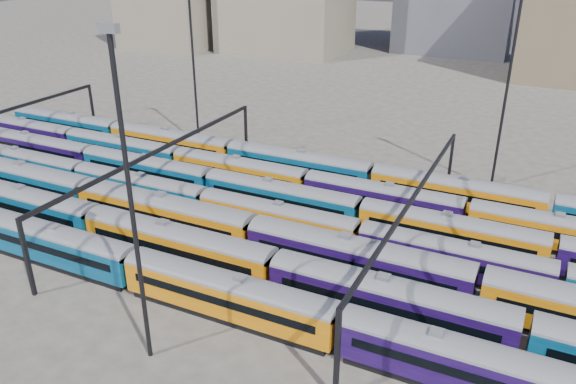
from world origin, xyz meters
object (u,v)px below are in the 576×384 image
at_px(rake_1, 274,267).
at_px(rake_2, 357,256).
at_px(mast_2, 130,196).
at_px(rake_0, 340,324).

xyz_separation_m(rake_1, rake_2, (6.20, 5.00, 0.11)).
distance_m(rake_1, mast_2, 17.15).
bearing_deg(mast_2, rake_1, 67.33).
bearing_deg(mast_2, rake_0, 27.61).
xyz_separation_m(rake_0, rake_2, (-2.17, 10.00, 0.25)).
bearing_deg(rake_1, rake_2, 38.89).
height_order(rake_1, mast_2, mast_2).
bearing_deg(rake_0, rake_1, 149.15).
bearing_deg(rake_2, rake_0, -77.74).
relative_size(rake_1, mast_2, 5.04).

